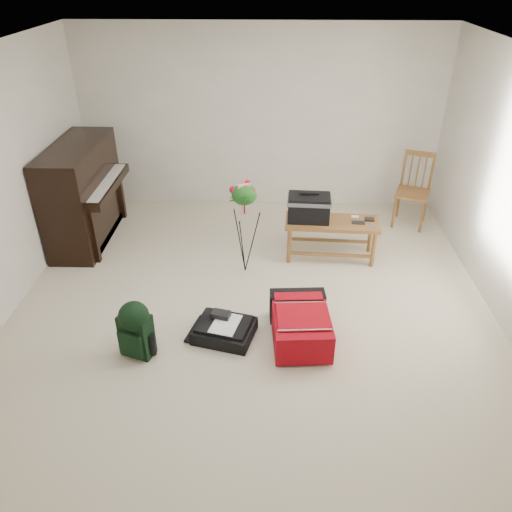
{
  "coord_description": "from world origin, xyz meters",
  "views": [
    {
      "loc": [
        0.18,
        -4.09,
        3.2
      ],
      "look_at": [
        0.03,
        0.35,
        0.51
      ],
      "focal_mm": 35.0,
      "sensor_mm": 36.0,
      "label": 1
    }
  ],
  "objects_px": {
    "dining_chair": "(412,191)",
    "black_duffel": "(224,329)",
    "piano": "(84,195)",
    "red_suitcase": "(300,321)",
    "green_backpack": "(135,327)",
    "bench": "(316,213)",
    "flower_stand": "(245,229)"
  },
  "relations": [
    {
      "from": "black_duffel",
      "to": "flower_stand",
      "type": "xyz_separation_m",
      "value": [
        0.14,
        1.19,
        0.47
      ]
    },
    {
      "from": "black_duffel",
      "to": "flower_stand",
      "type": "height_order",
      "value": "flower_stand"
    },
    {
      "from": "green_backpack",
      "to": "red_suitcase",
      "type": "bearing_deg",
      "value": 30.88
    },
    {
      "from": "black_duffel",
      "to": "flower_stand",
      "type": "relative_size",
      "value": 0.57
    },
    {
      "from": "dining_chair",
      "to": "red_suitcase",
      "type": "relative_size",
      "value": 1.2
    },
    {
      "from": "bench",
      "to": "dining_chair",
      "type": "xyz_separation_m",
      "value": [
        1.36,
        0.94,
        -0.12
      ]
    },
    {
      "from": "dining_chair",
      "to": "green_backpack",
      "type": "height_order",
      "value": "dining_chair"
    },
    {
      "from": "green_backpack",
      "to": "flower_stand",
      "type": "distance_m",
      "value": 1.74
    },
    {
      "from": "bench",
      "to": "red_suitcase",
      "type": "height_order",
      "value": "bench"
    },
    {
      "from": "bench",
      "to": "black_duffel",
      "type": "distance_m",
      "value": 1.89
    },
    {
      "from": "bench",
      "to": "green_backpack",
      "type": "relative_size",
      "value": 1.96
    },
    {
      "from": "red_suitcase",
      "to": "green_backpack",
      "type": "relative_size",
      "value": 1.43
    },
    {
      "from": "bench",
      "to": "dining_chair",
      "type": "distance_m",
      "value": 1.66
    },
    {
      "from": "red_suitcase",
      "to": "black_duffel",
      "type": "bearing_deg",
      "value": 179.1
    },
    {
      "from": "piano",
      "to": "bench",
      "type": "xyz_separation_m",
      "value": [
        2.9,
        -0.39,
        -0.0
      ]
    },
    {
      "from": "piano",
      "to": "green_backpack",
      "type": "height_order",
      "value": "piano"
    },
    {
      "from": "piano",
      "to": "green_backpack",
      "type": "bearing_deg",
      "value": -62.46
    },
    {
      "from": "red_suitcase",
      "to": "piano",
      "type": "bearing_deg",
      "value": 140.58
    },
    {
      "from": "red_suitcase",
      "to": "black_duffel",
      "type": "height_order",
      "value": "red_suitcase"
    },
    {
      "from": "piano",
      "to": "green_backpack",
      "type": "distance_m",
      "value": 2.51
    },
    {
      "from": "bench",
      "to": "dining_chair",
      "type": "bearing_deg",
      "value": 37.88
    },
    {
      "from": "black_duffel",
      "to": "piano",
      "type": "bearing_deg",
      "value": 149.32
    },
    {
      "from": "piano",
      "to": "flower_stand",
      "type": "bearing_deg",
      "value": -19.82
    },
    {
      "from": "black_duffel",
      "to": "green_backpack",
      "type": "xyz_separation_m",
      "value": [
        -0.78,
        -0.27,
        0.23
      ]
    },
    {
      "from": "black_duffel",
      "to": "green_backpack",
      "type": "relative_size",
      "value": 1.13
    },
    {
      "from": "red_suitcase",
      "to": "green_backpack",
      "type": "xyz_separation_m",
      "value": [
        -1.51,
        -0.31,
        0.14
      ]
    },
    {
      "from": "dining_chair",
      "to": "black_duffel",
      "type": "height_order",
      "value": "dining_chair"
    },
    {
      "from": "piano",
      "to": "flower_stand",
      "type": "height_order",
      "value": "piano"
    },
    {
      "from": "bench",
      "to": "red_suitcase",
      "type": "xyz_separation_m",
      "value": [
        -0.23,
        -1.51,
        -0.42
      ]
    },
    {
      "from": "piano",
      "to": "red_suitcase",
      "type": "distance_m",
      "value": 3.3
    },
    {
      "from": "dining_chair",
      "to": "black_duffel",
      "type": "relative_size",
      "value": 1.52
    },
    {
      "from": "flower_stand",
      "to": "piano",
      "type": "bearing_deg",
      "value": 145.13
    }
  ]
}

